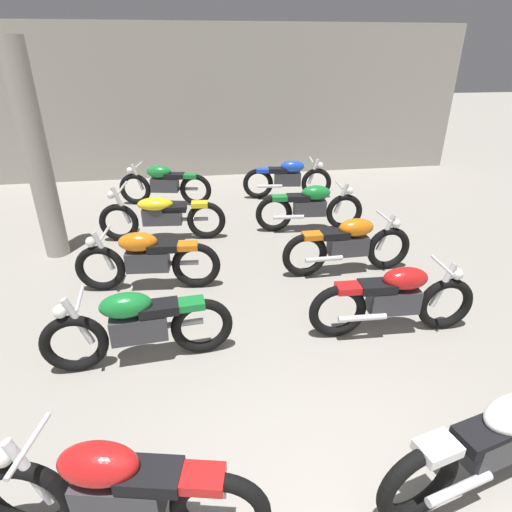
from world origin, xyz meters
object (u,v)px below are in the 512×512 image
(motorcycle_left_row_0, at_px, (118,491))
(motorcycle_left_row_4, at_px, (164,184))
(motorcycle_left_row_3, at_px, (162,215))
(motorcycle_right_row_1, at_px, (394,299))
(support_pillar, at_px, (37,156))
(motorcycle_right_row_2, at_px, (349,244))
(motorcycle_right_row_0, at_px, (503,437))
(motorcycle_left_row_1, at_px, (138,325))
(motorcycle_left_row_2, at_px, (147,259))
(motorcycle_right_row_3, at_px, (310,206))
(motorcycle_right_row_4, at_px, (288,178))

(motorcycle_left_row_0, relative_size, motorcycle_left_row_4, 1.00)
(motorcycle_left_row_3, xyz_separation_m, motorcycle_right_row_1, (2.73, -3.19, 0.01))
(support_pillar, relative_size, motorcycle_right_row_2, 1.62)
(motorcycle_left_row_0, bearing_deg, motorcycle_left_row_4, 89.30)
(motorcycle_right_row_0, relative_size, motorcycle_right_row_2, 1.09)
(motorcycle_left_row_4, height_order, motorcycle_right_row_0, motorcycle_right_row_0)
(motorcycle_left_row_4, xyz_separation_m, motorcycle_right_row_2, (2.76, -3.56, 0.00))
(motorcycle_left_row_1, height_order, motorcycle_left_row_2, same)
(motorcycle_left_row_2, height_order, motorcycle_right_row_3, same)
(motorcycle_left_row_4, height_order, motorcycle_right_row_1, same)
(motorcycle_right_row_1, relative_size, motorcycle_right_row_4, 1.00)
(motorcycle_right_row_2, bearing_deg, motorcycle_right_row_3, 93.54)
(motorcycle_right_row_2, bearing_deg, motorcycle_right_row_1, -90.61)
(motorcycle_left_row_0, distance_m, motorcycle_right_row_3, 5.79)
(motorcycle_left_row_3, height_order, motorcycle_right_row_0, same)
(motorcycle_right_row_0, bearing_deg, motorcycle_left_row_0, 179.65)
(motorcycle_left_row_2, distance_m, motorcycle_left_row_3, 1.70)
(motorcycle_left_row_1, bearing_deg, motorcycle_left_row_2, 90.35)
(motorcycle_left_row_0, xyz_separation_m, motorcycle_left_row_3, (0.09, 5.10, -0.01))
(motorcycle_right_row_3, bearing_deg, motorcycle_left_row_3, 179.91)
(motorcycle_right_row_1, bearing_deg, support_pillar, 146.87)
(support_pillar, relative_size, motorcycle_right_row_4, 1.63)
(motorcycle_right_row_2, relative_size, motorcycle_right_row_4, 1.00)
(motorcycle_left_row_1, relative_size, motorcycle_right_row_3, 1.00)
(motorcycle_left_row_0, bearing_deg, support_pillar, 108.44)
(motorcycle_left_row_4, relative_size, motorcycle_right_row_1, 0.99)
(motorcycle_left_row_4, bearing_deg, motorcycle_left_row_2, -92.03)
(support_pillar, relative_size, motorcycle_left_row_4, 1.64)
(motorcycle_right_row_0, bearing_deg, motorcycle_left_row_1, 146.08)
(motorcycle_left_row_2, bearing_deg, motorcycle_left_row_0, -89.30)
(motorcycle_right_row_3, xyz_separation_m, motorcycle_right_row_4, (0.03, 1.89, 0.00))
(motorcycle_left_row_0, xyz_separation_m, motorcycle_left_row_2, (-0.04, 3.41, 0.00))
(motorcycle_left_row_2, xyz_separation_m, motorcycle_left_row_4, (0.13, 3.57, 0.00))
(motorcycle_left_row_4, bearing_deg, motorcycle_left_row_0, -90.70)
(motorcycle_left_row_0, bearing_deg, motorcycle_right_row_0, -0.35)
(motorcycle_left_row_2, bearing_deg, motorcycle_left_row_1, -89.65)
(motorcycle_left_row_0, relative_size, motorcycle_right_row_1, 0.99)
(motorcycle_left_row_2, bearing_deg, support_pillar, 138.28)
(motorcycle_left_row_1, height_order, motorcycle_right_row_2, same)
(motorcycle_left_row_0, height_order, motorcycle_right_row_2, same)
(motorcycle_left_row_3, xyz_separation_m, motorcycle_right_row_4, (2.68, 1.89, 0.01))
(motorcycle_right_row_1, bearing_deg, motorcycle_left_row_1, -178.99)
(support_pillar, relative_size, motorcycle_left_row_0, 1.65)
(motorcycle_left_row_2, height_order, motorcycle_right_row_1, same)
(motorcycle_right_row_1, height_order, motorcycle_right_row_3, same)
(motorcycle_left_row_3, relative_size, motorcycle_right_row_4, 1.10)
(support_pillar, xyz_separation_m, motorcycle_left_row_1, (1.57, -2.94, -1.14))
(motorcycle_left_row_1, distance_m, motorcycle_left_row_3, 3.25)
(motorcycle_left_row_4, height_order, motorcycle_right_row_2, same)
(motorcycle_right_row_3, bearing_deg, motorcycle_left_row_1, -130.54)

